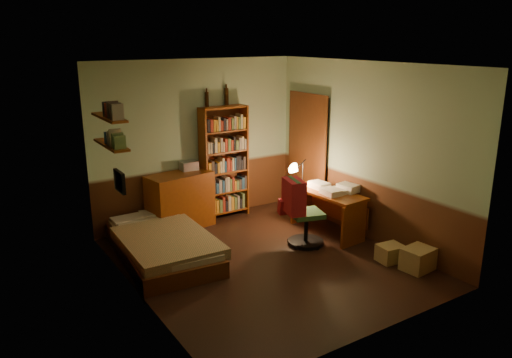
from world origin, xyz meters
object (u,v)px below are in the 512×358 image
dresser (180,201)px  cardboard_box_a (418,259)px  cardboard_box_b (390,253)px  office_chair (306,217)px  bed (162,236)px  mini_stereo (189,166)px  desk (327,212)px  bookshelf (224,163)px  desk_lamp (303,166)px

dresser → cardboard_box_a: (1.97, -3.02, -0.30)m
dresser → cardboard_box_b: dresser is taller
office_chair → bed: bearing=175.1°
cardboard_box_a → mini_stereo: bearing=119.0°
mini_stereo → desk: size_ratio=0.21×
mini_stereo → office_chair: (1.03, -1.71, -0.53)m
dresser → bookshelf: bearing=-3.3°
dresser → cardboard_box_b: bearing=-63.9°
office_chair → cardboard_box_a: office_chair is taller
mini_stereo → cardboard_box_b: size_ratio=0.80×
bookshelf → cardboard_box_b: size_ratio=5.68×
bookshelf → cardboard_box_a: bookshelf is taller
bed → bookshelf: 1.89m
desk_lamp → cardboard_box_b: desk_lamp is taller
mini_stereo → cardboard_box_b: 3.33m
cardboard_box_a → desk_lamp: bearing=97.0°
bed → bookshelf: bearing=36.6°
dresser → office_chair: 2.02m
desk_lamp → bed: bearing=169.5°
bed → desk_lamp: (2.38, -0.04, 0.67)m
cardboard_box_a → cardboard_box_b: size_ratio=1.21×
dresser → desk_lamp: (1.71, -0.90, 0.52)m
dresser → bookshelf: 0.98m
bookshelf → office_chair: size_ratio=2.18×
office_chair → cardboard_box_b: (0.60, -1.07, -0.31)m
mini_stereo → desk_lamp: 1.80m
bed → cardboard_box_b: bed is taller
office_chair → bookshelf: bearing=119.8°
desk → office_chair: office_chair is taller
bed → bookshelf: (1.51, 0.94, 0.63)m
cardboard_box_b → bed: bearing=144.6°
bed → mini_stereo: (0.90, 0.98, 0.66)m
mini_stereo → office_chair: 2.06m
desk_lamp → bookshelf: bearing=121.9°
dresser → desk_lamp: size_ratio=1.63×
dresser → bookshelf: size_ratio=0.54×
bookshelf → desk: size_ratio=1.50×
dresser → cardboard_box_a: size_ratio=2.54×
desk_lamp → cardboard_box_a: 2.29m
mini_stereo → desk_lamp: (1.48, -1.02, 0.01)m
cardboard_box_b → desk_lamp: bearing=95.0°
desk → desk_lamp: (-0.10, 0.49, 0.64)m
dresser → bookshelf: bookshelf is taller
bookshelf → cardboard_box_a: 3.39m
desk → office_chair: (-0.55, -0.19, 0.09)m
cardboard_box_a → bed: bearing=140.6°
office_chair → cardboard_box_b: 1.27m
desk_lamp → cardboard_box_b: size_ratio=1.87×
desk → bed: bearing=162.9°
mini_stereo → dresser: bearing=-149.3°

